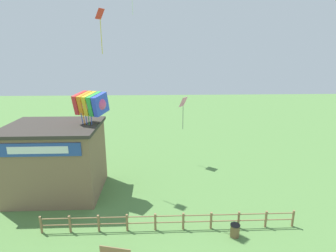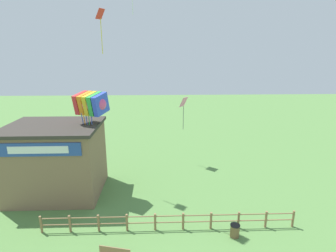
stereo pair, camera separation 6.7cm
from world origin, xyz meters
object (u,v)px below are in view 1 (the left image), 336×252
Objects in this scene: trash_bin at (235,230)px; kite_pink_diamond at (183,106)px; seaside_building at (56,160)px; kite_red_diamond at (100,23)px; kite_rainbow_parafoil at (91,104)px.

trash_bin is 12.60m from kite_pink_diamond.
seaside_building is 2.15× the size of kite_pink_diamond.
kite_red_diamond is (-6.52, -3.80, 6.98)m from kite_pink_diamond.
trash_bin is 0.25× the size of kite_red_diamond.
trash_bin is at bearing -32.27° from kite_rainbow_parafoil.
seaside_building is 8.65× the size of trash_bin.
seaside_building is at bearing -150.86° from kite_pink_diamond.
kite_red_diamond is (3.61, 1.85, 9.88)m from seaside_building.
trash_bin is at bearing -41.05° from kite_red_diamond.
kite_pink_diamond is (7.28, 5.38, -1.32)m from kite_rainbow_parafoil.
seaside_building is at bearing -152.92° from kite_red_diamond.
kite_red_diamond is at bearing 27.08° from seaside_building.
kite_pink_diamond is at bearing 29.14° from seaside_building.
kite_pink_diamond reaches higher than seaside_building.
kite_rainbow_parafoil is at bearing -143.53° from kite_pink_diamond.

